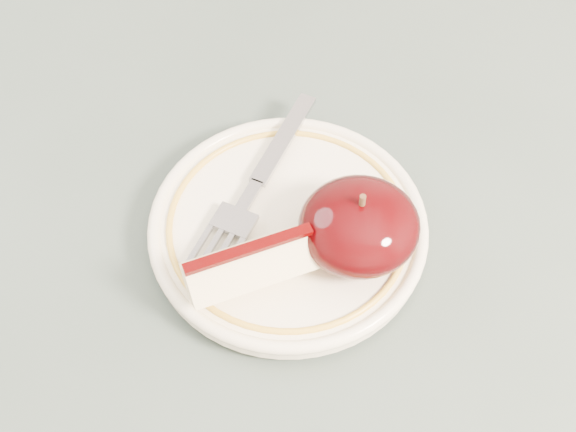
{
  "coord_description": "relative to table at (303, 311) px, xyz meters",
  "views": [
    {
      "loc": [
        -0.03,
        -0.28,
        1.21
      ],
      "look_at": [
        -0.01,
        0.01,
        0.78
      ],
      "focal_mm": 50.0,
      "sensor_mm": 36.0,
      "label": 1
    }
  ],
  "objects": [
    {
      "name": "plate",
      "position": [
        -0.01,
        0.01,
        0.1
      ],
      "size": [
        0.19,
        0.19,
        0.02
      ],
      "color": "#F5EDCD",
      "rests_on": "table"
    },
    {
      "name": "apple_wedge",
      "position": [
        -0.04,
        -0.03,
        0.12
      ],
      "size": [
        0.09,
        0.06,
        0.04
      ],
      "rotation": [
        0.0,
        0.0,
        0.3
      ],
      "color": "beige",
      "rests_on": "plate"
    },
    {
      "name": "fork",
      "position": [
        -0.03,
        0.04,
        0.11
      ],
      "size": [
        0.1,
        0.15,
        0.0
      ],
      "rotation": [
        0.0,
        0.0,
        1.07
      ],
      "color": "#919499",
      "rests_on": "plate"
    },
    {
      "name": "table",
      "position": [
        0.0,
        0.0,
        0.0
      ],
      "size": [
        0.9,
        0.9,
        0.75
      ],
      "color": "brown",
      "rests_on": "ground"
    },
    {
      "name": "apple_half",
      "position": [
        0.03,
        -0.01,
        0.13
      ],
      "size": [
        0.08,
        0.07,
        0.06
      ],
      "color": "black",
      "rests_on": "plate"
    }
  ]
}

